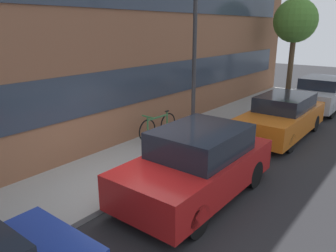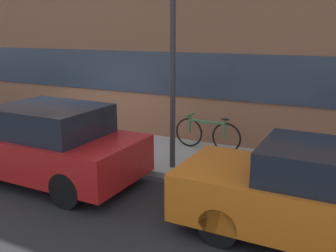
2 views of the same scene
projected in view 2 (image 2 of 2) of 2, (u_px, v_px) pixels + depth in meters
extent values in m
plane|color=#232326|center=(65.00, 159.00, 8.62)|extent=(56.00, 56.00, 0.00)
cube|color=gray|center=(97.00, 143.00, 9.63)|extent=(28.00, 2.39, 0.12)
cube|color=#2D3847|center=(120.00, 71.00, 10.22)|extent=(25.76, 0.04, 1.10)
cube|color=#AD1919|center=(47.00, 151.00, 7.32)|extent=(3.81, 1.77, 0.71)
cube|color=black|center=(50.00, 120.00, 7.10)|extent=(1.98, 1.55, 0.55)
cylinder|color=black|center=(35.00, 146.00, 8.60)|extent=(0.63, 0.18, 0.63)
cylinder|color=black|center=(66.00, 190.00, 6.18)|extent=(0.63, 0.18, 0.63)
cylinder|color=black|center=(121.00, 161.00, 7.55)|extent=(0.63, 0.18, 0.63)
cube|color=#D16619|center=(328.00, 206.00, 5.06)|extent=(4.18, 1.61, 0.70)
cylinder|color=black|center=(219.00, 226.00, 5.09)|extent=(0.57, 0.18, 0.57)
cylinder|color=black|center=(248.00, 188.00, 6.32)|extent=(0.57, 0.18, 0.57)
torus|color=black|center=(189.00, 132.00, 9.10)|extent=(0.71, 0.07, 0.71)
torus|color=black|center=(226.00, 138.00, 8.63)|extent=(0.71, 0.07, 0.71)
cylinder|color=#33723F|center=(208.00, 122.00, 8.79)|extent=(0.92, 0.10, 0.06)
cylinder|color=#33723F|center=(225.00, 129.00, 8.61)|extent=(0.06, 0.06, 0.40)
cylinder|color=#33723F|center=(190.00, 124.00, 9.04)|extent=(0.06, 0.06, 0.40)
ellipsoid|color=black|center=(225.00, 119.00, 8.55)|extent=(0.20, 0.09, 0.05)
cylinder|color=#33723F|center=(190.00, 115.00, 8.99)|extent=(0.07, 0.44, 0.05)
cylinder|color=#2D2D30|center=(173.00, 58.00, 7.25)|extent=(0.11, 0.11, 4.46)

